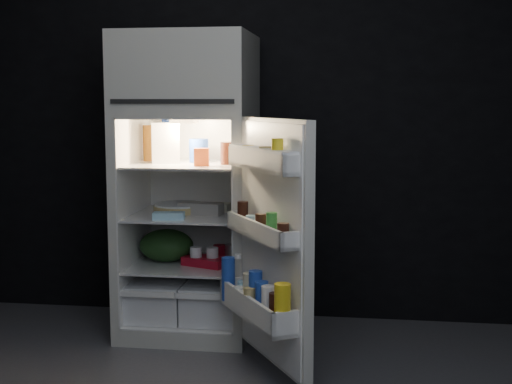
% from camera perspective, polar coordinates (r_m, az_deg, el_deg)
% --- Properties ---
extents(wall_back, '(4.00, 0.00, 2.70)m').
position_cam_1_polar(wall_back, '(4.56, -0.96, 6.77)').
color(wall_back, black).
rests_on(wall_back, ground).
extents(refrigerator, '(0.76, 0.71, 1.78)m').
position_cam_1_polar(refrigerator, '(4.27, -5.37, 1.40)').
color(refrigerator, silver).
rests_on(refrigerator, ground).
extents(fridge_door, '(0.54, 0.72, 1.22)m').
position_cam_1_polar(fridge_door, '(3.53, 1.05, -4.33)').
color(fridge_door, silver).
rests_on(fridge_door, ground).
extents(milk_jug, '(0.20, 0.20, 0.24)m').
position_cam_1_polar(milk_jug, '(4.27, -7.23, 3.93)').
color(milk_jug, white).
rests_on(milk_jug, refrigerator).
extents(mayo_jar, '(0.13, 0.13, 0.14)m').
position_cam_1_polar(mayo_jar, '(4.29, -4.59, 3.32)').
color(mayo_jar, '#1E41A7').
rests_on(mayo_jar, refrigerator).
extents(jam_jar, '(0.12, 0.12, 0.13)m').
position_cam_1_polar(jam_jar, '(4.14, -2.20, 3.12)').
color(jam_jar, black).
rests_on(jam_jar, refrigerator).
extents(amber_bottle, '(0.10, 0.10, 0.22)m').
position_cam_1_polar(amber_bottle, '(4.42, -8.55, 3.90)').
color(amber_bottle, '#B7681D').
rests_on(amber_bottle, refrigerator).
extents(small_carton, '(0.09, 0.07, 0.10)m').
position_cam_1_polar(small_carton, '(4.06, -4.38, 2.81)').
color(small_carton, '#D94F19').
rests_on(small_carton, refrigerator).
extents(egg_carton, '(0.27, 0.14, 0.07)m').
position_cam_1_polar(egg_carton, '(4.22, -4.44, -1.33)').
color(egg_carton, gray).
rests_on(egg_carton, refrigerator).
extents(pie, '(0.37, 0.37, 0.04)m').
position_cam_1_polar(pie, '(4.33, -6.13, -1.32)').
color(pie, tan).
rests_on(pie, refrigerator).
extents(flat_package, '(0.19, 0.11, 0.04)m').
position_cam_1_polar(flat_package, '(4.06, -6.99, -1.91)').
color(flat_package, '#8FC3DD').
rests_on(flat_package, refrigerator).
extents(wrapped_pkg, '(0.14, 0.12, 0.05)m').
position_cam_1_polar(wrapped_pkg, '(4.33, -2.98, -1.22)').
color(wrapped_pkg, beige).
rests_on(wrapped_pkg, refrigerator).
extents(produce_bag, '(0.41, 0.38, 0.20)m').
position_cam_1_polar(produce_bag, '(4.35, -7.18, -4.26)').
color(produce_bag, '#193815').
rests_on(produce_bag, refrigerator).
extents(yogurt_tray, '(0.30, 0.23, 0.05)m').
position_cam_1_polar(yogurt_tray, '(4.24, -4.03, -5.56)').
color(yogurt_tray, '#A70E20').
rests_on(yogurt_tray, refrigerator).
extents(small_can_red, '(0.10, 0.10, 0.09)m').
position_cam_1_polar(small_can_red, '(4.39, -2.96, -4.82)').
color(small_can_red, '#A70E20').
rests_on(small_can_red, refrigerator).
extents(small_can_silver, '(0.07, 0.07, 0.09)m').
position_cam_1_polar(small_can_silver, '(4.40, -2.11, -4.80)').
color(small_can_silver, silver).
rests_on(small_can_silver, refrigerator).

